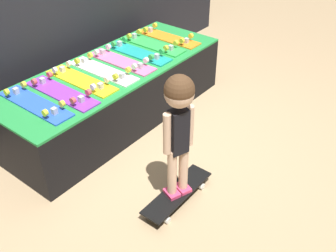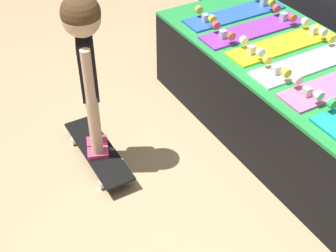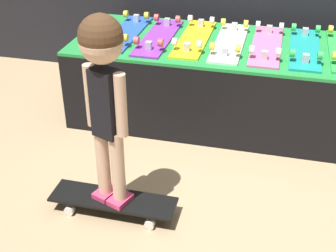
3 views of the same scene
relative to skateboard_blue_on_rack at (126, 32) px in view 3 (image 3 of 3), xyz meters
The scene contains 10 objects.
ground_plane 1.22m from the skateboard_blue_on_rack, 37.00° to the right, with size 16.00×16.00×0.00m, color tan.
display_rack 0.91m from the skateboard_blue_on_rack, ahead, with size 2.36×0.87×0.56m.
skateboard_blue_on_rack is the anchor object (origin of this frame).
skateboard_purple_on_rack 0.25m from the skateboard_blue_on_rack, ahead, with size 0.19×0.75×0.09m.
skateboard_yellow_on_rack 0.49m from the skateboard_blue_on_rack, ahead, with size 0.19×0.75×0.09m.
skateboard_white_on_rack 0.74m from the skateboard_blue_on_rack, ahead, with size 0.19×0.75×0.09m.
skateboard_pink_on_rack 0.98m from the skateboard_blue_on_rack, ahead, with size 0.19×0.75×0.09m.
skateboard_teal_on_rack 1.23m from the skateboard_blue_on_rack, ahead, with size 0.19×0.75×0.09m.
skateboard_on_floor 1.34m from the skateboard_blue_on_rack, 75.85° to the right, with size 0.68×0.19×0.09m.
child 1.26m from the skateboard_blue_on_rack, 75.85° to the right, with size 0.23×0.20×1.00m.
Camera 3 is at (0.20, -2.38, 1.69)m, focal length 50.00 mm.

